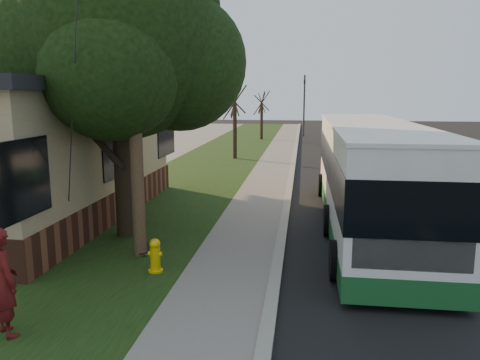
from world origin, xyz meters
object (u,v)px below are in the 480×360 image
Objects in this scene: utility_pole at (132,59)px; traffic_signal at (304,101)px; skateboarder at (4,282)px; bare_tree_near at (235,123)px; leafy_tree at (122,42)px; distant_car at (344,135)px; bare_tree_far at (262,116)px; fire_hydrant at (155,255)px; transit_bus at (370,173)px; dumpster at (87,181)px; skateboard_main at (146,248)px.

traffic_signal is (3.81, 33.01, -1.47)m from utility_pole.
bare_tree_near is at bearing -55.99° from skateboarder.
leafy_tree reaches higher than distant_car.
leafy_tree is at bearing 117.60° from utility_pole.
bare_tree_far is 7.15m from distant_car.
distant_car is at bearing 77.28° from fire_hydrant.
transit_bus is at bearing 14.27° from leafy_tree.
dumpster is (-3.85, -11.31, -1.44)m from bare_tree_near.
transit_bus is (5.73, 3.33, -3.00)m from utility_pole.
bare_tree_near is at bearing 71.21° from dumpster.
leafy_tree reaches higher than skateboarder.
traffic_signal reaches higher than distant_car.
utility_pole reaches higher than fire_hydrant.
skateboarder is at bearing -71.40° from dumpster.
leafy_tree reaches higher than dumpster.
fire_hydrant is 0.07× the size of transit_bus.
leafy_tree is at bearing -100.53° from distant_car.
fire_hydrant is 3.33m from skateboarder.
leafy_tree reaches higher than transit_bus.
bare_tree_far reaches higher than fire_hydrant.
skateboarder is (-4.61, -36.92, -2.21)m from traffic_signal.
dumpster is (-4.09, 5.42, 0.58)m from skateboard_main.
skateboard_main is (-5.68, -3.05, -1.50)m from transit_bus.
leafy_tree is 7.67m from transit_bus.
skateboarder reaches higher than dumpster.
utility_pole is 5.43m from skateboarder.
utility_pole is 5.22× the size of dumpster.
distant_car is (6.25, 27.70, 0.28)m from fire_hydrant.
skateboarder is at bearing -97.12° from traffic_signal.
transit_bus reaches higher than dumpster.
skateboard_main is at bearing -56.29° from leafy_tree.
dumpster is (-4.04, 5.70, -3.92)m from utility_pole.
traffic_signal is at bearing 93.72° from transit_bus.
bare_tree_far is at bearing 87.55° from leafy_tree.
traffic_signal is 3.10× the size of skateboarder.
leafy_tree is 0.69× the size of transit_bus.
traffic_signal is at bearing 84.79° from fire_hydrant.
bare_tree_near is 12.14m from distant_car.
bare_tree_near is (0.67, 15.35, -3.02)m from leafy_tree.
fire_hydrant is 8.21m from dumpster.
bare_tree_near reaches higher than skateboarder.
traffic_signal is at bearing 73.97° from dumpster.
skateboard_main is (0.25, -16.73, -2.02)m from bare_tree_near.
dumpster is (-4.75, 6.69, 0.28)m from fire_hydrant.
bare_tree_near reaches higher than distant_car.
traffic_signal is 6.04× the size of skateboard_main.
bare_tree_far is at bearing 89.49° from skateboard_main.
fire_hydrant is at bearing -54.62° from utility_pole.
fire_hydrant is 0.42× the size of skateboarder.
distant_car is (6.65, -2.30, -1.29)m from bare_tree_far.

